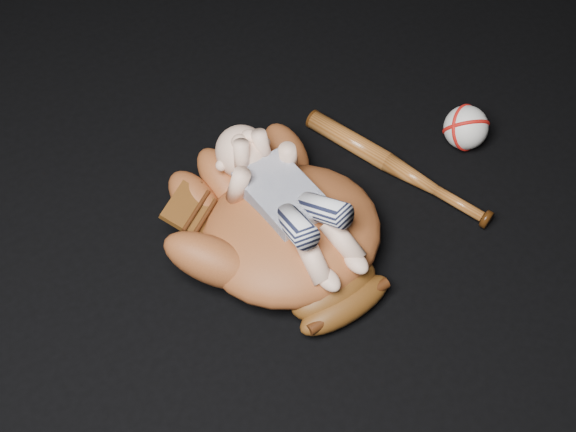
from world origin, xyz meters
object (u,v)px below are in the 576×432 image
(baseball, at_px, (466,128))
(newborn_baby, at_px, (292,202))
(baseball_glove, at_px, (291,227))
(baseball_bat, at_px, (397,168))

(baseball, bearing_deg, newborn_baby, -177.22)
(baseball_glove, distance_m, baseball_bat, 0.26)
(newborn_baby, relative_size, baseball, 4.10)
(newborn_baby, bearing_deg, baseball_bat, 3.77)
(newborn_baby, relative_size, baseball_bat, 0.87)
(baseball_glove, height_order, baseball_bat, baseball_glove)
(baseball_glove, relative_size, newborn_baby, 1.27)
(baseball_glove, distance_m, newborn_baby, 0.05)
(newborn_baby, bearing_deg, baseball, 0.45)
(baseball_bat, height_order, baseball, baseball)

